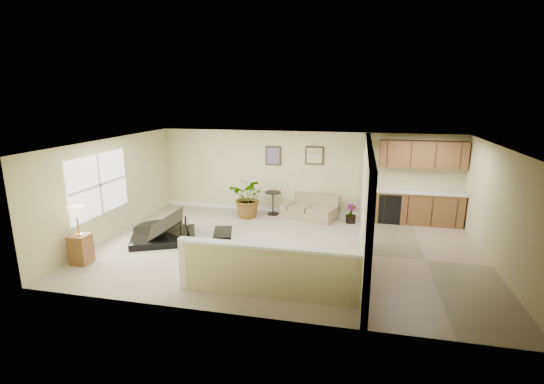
% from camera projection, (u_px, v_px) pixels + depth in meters
% --- Properties ---
extents(floor, '(9.00, 9.00, 0.00)m').
position_uv_depth(floor, '(285.00, 249.00, 9.33)').
color(floor, tan).
rests_on(floor, ground).
extents(back_wall, '(9.00, 0.04, 2.50)m').
position_uv_depth(back_wall, '(304.00, 173.00, 11.87)').
color(back_wall, '#C7C088').
rests_on(back_wall, floor).
extents(front_wall, '(9.00, 0.04, 2.50)m').
position_uv_depth(front_wall, '(251.00, 245.00, 6.18)').
color(front_wall, '#C7C088').
rests_on(front_wall, floor).
extents(left_wall, '(0.04, 6.00, 2.50)m').
position_uv_depth(left_wall, '(112.00, 188.00, 9.97)').
color(left_wall, '#C7C088').
rests_on(left_wall, floor).
extents(right_wall, '(0.04, 6.00, 2.50)m').
position_uv_depth(right_wall, '(501.00, 210.00, 8.07)').
color(right_wall, '#C7C088').
rests_on(right_wall, floor).
extents(ceiling, '(9.00, 6.00, 0.04)m').
position_uv_depth(ceiling, '(286.00, 143.00, 8.72)').
color(ceiling, white).
rests_on(ceiling, back_wall).
extents(kitchen_vinyl, '(2.70, 6.00, 0.01)m').
position_uv_depth(kitchen_vinyl, '(426.00, 260.00, 8.66)').
color(kitchen_vinyl, gray).
rests_on(kitchen_vinyl, floor).
extents(interior_partition, '(0.18, 5.99, 2.50)m').
position_uv_depth(interior_partition, '(366.00, 201.00, 8.89)').
color(interior_partition, '#C7C088').
rests_on(interior_partition, floor).
extents(pony_half_wall, '(3.42, 0.22, 1.00)m').
position_uv_depth(pony_half_wall, '(266.00, 270.00, 7.01)').
color(pony_half_wall, '#C7C088').
rests_on(pony_half_wall, floor).
extents(left_window, '(0.05, 2.15, 1.45)m').
position_uv_depth(left_window, '(99.00, 185.00, 9.45)').
color(left_window, white).
rests_on(left_window, left_wall).
extents(wall_art_left, '(0.48, 0.04, 0.58)m').
position_uv_depth(wall_art_left, '(273.00, 156.00, 11.92)').
color(wall_art_left, '#3D2416').
rests_on(wall_art_left, back_wall).
extents(wall_mirror, '(0.55, 0.04, 0.55)m').
position_uv_depth(wall_mirror, '(314.00, 155.00, 11.64)').
color(wall_mirror, '#3D2416').
rests_on(wall_mirror, back_wall).
extents(kitchen_cabinets, '(2.36, 0.65, 2.33)m').
position_uv_depth(kitchen_cabinets, '(415.00, 193.00, 11.03)').
color(kitchen_cabinets, brown).
rests_on(kitchen_cabinets, floor).
extents(piano, '(2.20, 2.15, 1.45)m').
position_uv_depth(piano, '(164.00, 215.00, 9.90)').
color(piano, black).
rests_on(piano, floor).
extents(piano_bench, '(0.61, 0.87, 0.53)m').
position_uv_depth(piano_bench, '(223.00, 242.00, 9.02)').
color(piano_bench, black).
rests_on(piano_bench, floor).
extents(loveseat, '(1.83, 1.36, 0.89)m').
position_uv_depth(loveseat, '(310.00, 206.00, 11.67)').
color(loveseat, '#9B8562').
rests_on(loveseat, floor).
extents(accent_table, '(0.49, 0.49, 0.71)m').
position_uv_depth(accent_table, '(273.00, 200.00, 11.91)').
color(accent_table, black).
rests_on(accent_table, floor).
extents(palm_plant, '(1.20, 1.08, 1.21)m').
position_uv_depth(palm_plant, '(249.00, 198.00, 11.60)').
color(palm_plant, black).
rests_on(palm_plant, floor).
extents(small_plant, '(0.37, 0.37, 0.54)m').
position_uv_depth(small_plant, '(351.00, 215.00, 11.16)').
color(small_plant, black).
rests_on(small_plant, floor).
extents(lamp_stand, '(0.39, 0.39, 1.28)m').
position_uv_depth(lamp_stand, '(80.00, 240.00, 8.41)').
color(lamp_stand, brown).
rests_on(lamp_stand, floor).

